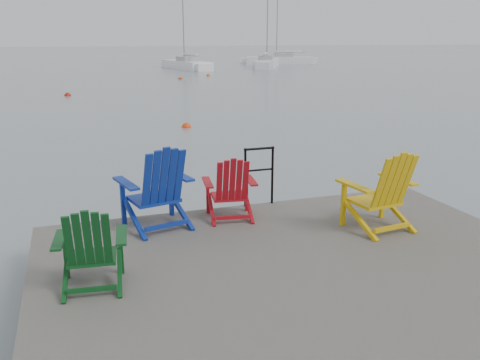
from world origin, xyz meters
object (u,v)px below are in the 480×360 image
object	(u,v)px
buoy_a	(186,127)
buoy_c	(180,79)
chair_blue	(157,187)
sailboat_near	(186,65)
chair_yellow	(382,190)
sailboat_mid	(266,64)
sailboat_far	(280,61)
buoy_d	(208,76)
buoy_b	(68,96)
chair_red	(230,188)
handrail	(259,171)
chair_green	(90,247)

from	to	relation	value
buoy_a	buoy_c	xyz separation A→B (m)	(4.32, 21.09, 0.00)
chair_blue	sailboat_near	bearing A→B (deg)	63.54
chair_yellow	sailboat_near	size ratio (longest dim) A/B	0.10
sailboat_mid	sailboat_far	world-z (taller)	sailboat_mid
buoy_a	buoy_d	bearing A→B (deg)	73.09
buoy_c	buoy_b	bearing A→B (deg)	-131.02
chair_red	buoy_b	size ratio (longest dim) A/B	2.57
sailboat_mid	buoy_d	size ratio (longest dim) A/B	33.94
sailboat_near	buoy_c	world-z (taller)	sailboat_near
sailboat_mid	buoy_d	world-z (taller)	sailboat_mid
sailboat_mid	handrail	bearing A→B (deg)	-84.94
chair_green	buoy_b	size ratio (longest dim) A/B	2.55
handrail	buoy_d	size ratio (longest dim) A/B	2.76
buoy_c	sailboat_far	bearing A→B (deg)	50.06
chair_green	chair_red	size ratio (longest dim) A/B	0.99
handrail	sailboat_far	xyz separation A→B (m)	(21.86, 50.78, -0.69)
buoy_a	sailboat_mid	bearing A→B (deg)	64.34
sailboat_near	buoy_a	distance (m)	34.28
buoy_b	buoy_d	distance (m)	16.13
sailboat_near	sailboat_mid	world-z (taller)	sailboat_near
chair_yellow	sailboat_far	distance (m)	56.24
chair_green	sailboat_far	bearing A→B (deg)	71.63
chair_yellow	chair_green	bearing A→B (deg)	-179.43
chair_yellow	sailboat_mid	xyz separation A→B (m)	(16.38, 45.76, -0.69)
chair_red	sailboat_far	bearing A→B (deg)	74.76
chair_yellow	buoy_d	size ratio (longest dim) A/B	3.34
buoy_b	buoy_c	size ratio (longest dim) A/B	1.09
buoy_c	chair_green	bearing A→B (deg)	-103.60
chair_blue	buoy_c	bearing A→B (deg)	64.14
chair_red	chair_blue	bearing A→B (deg)	-170.08
sailboat_far	chair_blue	bearing A→B (deg)	177.00
chair_green	sailboat_far	world-z (taller)	sailboat_far
chair_yellow	sailboat_near	distance (m)	45.69
chair_yellow	buoy_a	bearing A→B (deg)	82.96
sailboat_near	buoy_b	xyz separation A→B (m)	(-11.39, -21.70, -0.36)
handrail	chair_red	bearing A→B (deg)	-142.14
chair_blue	buoy_d	world-z (taller)	chair_blue
buoy_c	buoy_d	size ratio (longest dim) A/B	1.00
chair_yellow	buoy_c	xyz separation A→B (m)	(4.30, 32.71, -1.05)
handrail	chair_red	size ratio (longest dim) A/B	0.99
buoy_a	handrail	bearing A→B (deg)	-96.46
chair_red	buoy_b	bearing A→B (deg)	103.70
sailboat_mid	buoy_c	distance (m)	17.78
chair_yellow	chair_blue	bearing A→B (deg)	153.03
buoy_b	buoy_d	bearing A→B (deg)	47.12
chair_yellow	buoy_b	size ratio (longest dim) A/B	3.06
sailboat_near	sailboat_far	xyz separation A→B (m)	(13.14, 7.23, 0.00)
sailboat_far	buoy_b	xyz separation A→B (m)	(-24.53, -28.93, -0.36)
buoy_b	buoy_c	xyz separation A→B (m)	(8.14, 9.35, 0.00)
chair_green	buoy_a	world-z (taller)	chair_green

